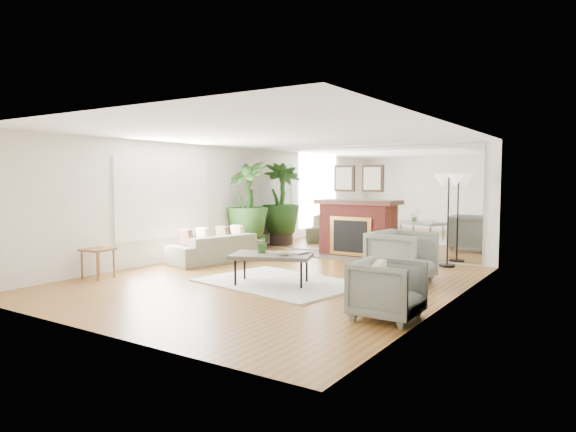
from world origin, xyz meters
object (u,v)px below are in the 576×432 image
Objects in this scene: armchair_front at (388,290)px; sofa at (217,248)px; potted_ficus at (247,203)px; fireplace at (354,227)px; coffee_table at (272,256)px; armchair_back at (402,256)px; side_table at (98,253)px; floor_lamp at (449,188)px.

sofa is at bearing 64.61° from armchair_front.
potted_ficus is (-0.53, 1.71, 0.86)m from sofa.
armchair_front is at bearing -36.56° from potted_ficus.
sofa is (-2.07, -2.26, -0.37)m from fireplace.
coffee_table is 2.54m from armchair_front.
side_table is (-4.56, -2.61, 0.01)m from armchair_back.
fireplace is at bearing 60.71° from side_table.
sofa reaches higher than coffee_table.
side_table reaches higher than coffee_table.
armchair_back reaches higher than coffee_table.
armchair_back reaches higher than armchair_front.
coffee_table is 4.15m from potted_ficus.
armchair_back is at bearing -47.86° from fireplace.
sofa is 3.80× the size of side_table.
coffee_table is 4.01m from floor_lamp.
coffee_table is 2.20m from armchair_back.
armchair_front reaches higher than side_table.
side_table is 6.70m from floor_lamp.
floor_lamp is at bearing -4.30° from fireplace.
fireplace is 1.11× the size of floor_lamp.
armchair_front is at bearing -157.38° from armchair_back.
side_table is at bearing -119.29° from fireplace.
armchair_back is at bearing 39.65° from coffee_table.
potted_ficus is 4.75m from floor_lamp.
armchair_back is at bearing 105.29° from sofa.
fireplace is 2.31m from floor_lamp.
potted_ficus reaches higher than side_table.
floor_lamp reaches higher than armchair_front.
coffee_table is 0.74× the size of sofa.
sofa is at bearing 76.81° from side_table.
fireplace reaches higher than floor_lamp.
fireplace reaches higher than coffee_table.
floor_lamp reaches higher than sofa.
armchair_front is at bearing 78.58° from sofa.
armchair_front is 0.38× the size of potted_ficus.
fireplace is 2.14× the size of armchair_back.
coffee_table is 2.80× the size of side_table.
fireplace is 5.12m from armchair_front.
armchair_back is at bearing -95.94° from floor_lamp.
fireplace is 1.02× the size of sofa.
sofa is at bearing -132.57° from fireplace.
fireplace reaches higher than armchair_back.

